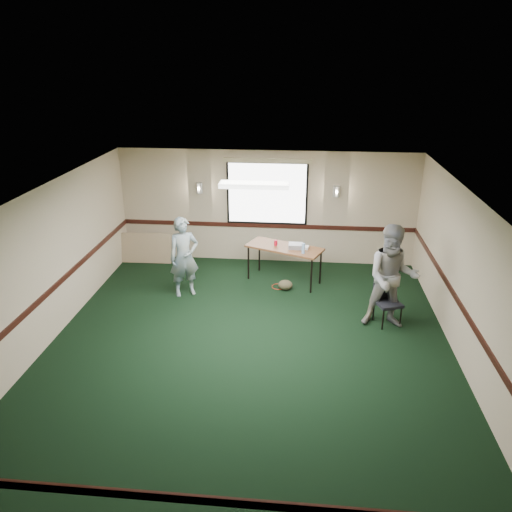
# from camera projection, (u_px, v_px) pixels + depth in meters

# --- Properties ---
(ground) EXTENTS (8.00, 8.00, 0.00)m
(ground) POSITION_uv_depth(u_px,v_px,m) (249.00, 348.00, 8.63)
(ground) COLOR black
(ground) RESTS_ON ground
(room_shell) EXTENTS (8.00, 8.02, 8.00)m
(room_shell) POSITION_uv_depth(u_px,v_px,m) (260.00, 223.00, 9.99)
(room_shell) COLOR #CDAF94
(room_shell) RESTS_ON ground
(folding_table) EXTENTS (1.77, 1.24, 0.82)m
(folding_table) POSITION_uv_depth(u_px,v_px,m) (284.00, 249.00, 10.90)
(folding_table) COLOR #582919
(folding_table) RESTS_ON ground
(projector) EXTENTS (0.31, 0.26, 0.10)m
(projector) POSITION_uv_depth(u_px,v_px,m) (296.00, 246.00, 10.78)
(projector) COLOR gray
(projector) RESTS_ON folding_table
(game_console) EXTENTS (0.24, 0.21, 0.05)m
(game_console) POSITION_uv_depth(u_px,v_px,m) (304.00, 247.00, 10.78)
(game_console) COLOR white
(game_console) RESTS_ON folding_table
(red_cup) EXTENTS (0.08, 0.08, 0.12)m
(red_cup) POSITION_uv_depth(u_px,v_px,m) (276.00, 243.00, 10.93)
(red_cup) COLOR red
(red_cup) RESTS_ON folding_table
(water_bottle) EXTENTS (0.07, 0.07, 0.22)m
(water_bottle) POSITION_uv_depth(u_px,v_px,m) (303.00, 248.00, 10.47)
(water_bottle) COLOR #8CB6E5
(water_bottle) RESTS_ON folding_table
(duffel_bag) EXTENTS (0.37, 0.31, 0.22)m
(duffel_bag) POSITION_uv_depth(u_px,v_px,m) (285.00, 285.00, 10.73)
(duffel_bag) COLOR #423E26
(duffel_bag) RESTS_ON ground
(cable_coil) EXTENTS (0.36, 0.36, 0.02)m
(cable_coil) POSITION_uv_depth(u_px,v_px,m) (279.00, 287.00, 10.89)
(cable_coil) COLOR red
(cable_coil) RESTS_ON ground
(folded_table) EXTENTS (1.42, 0.25, 0.72)m
(folded_table) POSITION_uv_depth(u_px,v_px,m) (142.00, 248.00, 12.08)
(folded_table) COLOR tan
(folded_table) RESTS_ON ground
(conference_chair) EXTENTS (0.56, 0.57, 0.88)m
(conference_chair) POSITION_uv_depth(u_px,v_px,m) (386.00, 297.00, 9.31)
(conference_chair) COLOR black
(conference_chair) RESTS_ON ground
(person_left) EXTENTS (0.73, 0.64, 1.69)m
(person_left) POSITION_uv_depth(u_px,v_px,m) (184.00, 257.00, 10.27)
(person_left) COLOR #3A5E81
(person_left) RESTS_ON ground
(person_right) EXTENTS (0.99, 0.78, 1.97)m
(person_right) POSITION_uv_depth(u_px,v_px,m) (392.00, 277.00, 9.00)
(person_right) COLOR slate
(person_right) RESTS_ON ground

